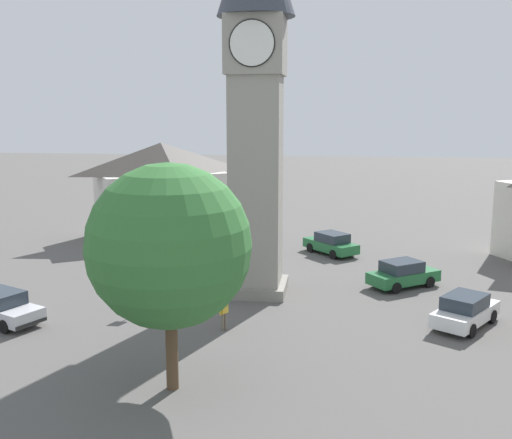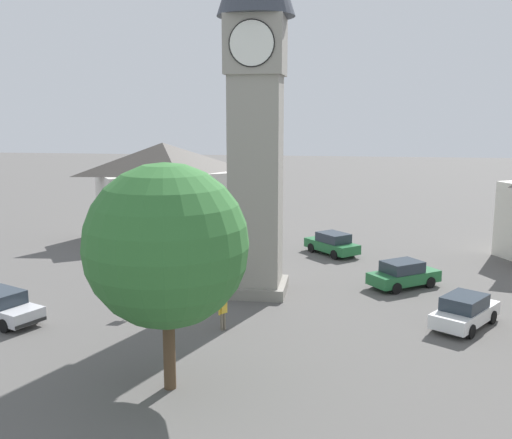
% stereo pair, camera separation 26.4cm
% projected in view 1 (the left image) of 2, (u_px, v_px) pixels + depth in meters
% --- Properties ---
extents(ground_plane, '(200.00, 200.00, 0.00)m').
position_uv_depth(ground_plane, '(256.00, 292.00, 32.92)').
color(ground_plane, '#565451').
extents(clock_tower, '(4.02, 4.02, 20.90)m').
position_uv_depth(clock_tower, '(256.00, 64.00, 30.71)').
color(clock_tower, gray).
rests_on(clock_tower, ground).
extents(car_blue_kerb, '(4.34, 3.78, 1.53)m').
position_uv_depth(car_blue_kerb, '(403.00, 274.00, 33.77)').
color(car_blue_kerb, '#236B38').
rests_on(car_blue_kerb, ground).
extents(car_silver_kerb, '(3.71, 4.36, 1.53)m').
position_uv_depth(car_silver_kerb, '(465.00, 310.00, 27.61)').
color(car_silver_kerb, white).
rests_on(car_silver_kerb, ground).
extents(car_red_corner, '(4.00, 4.20, 1.53)m').
position_uv_depth(car_red_corner, '(331.00, 243.00, 41.49)').
color(car_red_corner, '#236B38').
rests_on(car_red_corner, ground).
extents(car_white_side, '(4.35, 3.75, 1.53)m').
position_uv_depth(car_white_side, '(206.00, 254.00, 38.49)').
color(car_white_side, silver).
rests_on(car_white_side, ground).
extents(car_black_far, '(4.45, 3.26, 1.53)m').
position_uv_depth(car_black_far, '(2.00, 307.00, 28.05)').
color(car_black_far, silver).
rests_on(car_black_far, ground).
extents(pedestrian, '(0.38, 0.49, 1.69)m').
position_uv_depth(pedestrian, '(224.00, 309.00, 27.08)').
color(pedestrian, '#706656').
rests_on(pedestrian, ground).
extents(tree, '(5.78, 5.78, 8.18)m').
position_uv_depth(tree, '(169.00, 246.00, 20.61)').
color(tree, brown).
rests_on(tree, ground).
extents(building_shop_left, '(11.59, 10.27, 7.38)m').
position_uv_depth(building_shop_left, '(162.00, 188.00, 47.47)').
color(building_shop_left, beige).
rests_on(building_shop_left, ground).
extents(road_sign, '(0.60, 0.07, 2.80)m').
position_uv_depth(road_sign, '(152.00, 271.00, 30.06)').
color(road_sign, gray).
rests_on(road_sign, ground).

